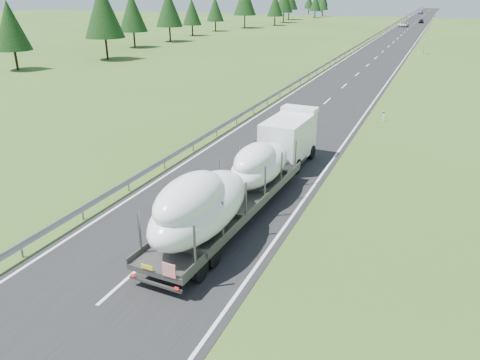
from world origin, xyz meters
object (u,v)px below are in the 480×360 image
at_px(highway_sign, 425,44).
at_px(distant_car_blue, 421,12).
at_px(distant_van, 404,24).
at_px(distant_car_dark, 421,21).
at_px(boat_truck, 243,175).

xyz_separation_m(highway_sign, distant_car_blue, (-9.20, 148.53, -1.11)).
bearing_deg(distant_van, distant_car_dark, 84.31).
distance_m(highway_sign, distant_car_blue, 148.82).
bearing_deg(distant_car_dark, highway_sign, -89.83).
distance_m(distant_van, distant_car_dark, 20.23).
bearing_deg(boat_truck, distant_van, 91.68).
height_order(boat_truck, distant_van, boat_truck).
bearing_deg(distant_car_blue, distant_car_dark, -82.33).
relative_size(distant_van, distant_car_dark, 1.24).
distance_m(distant_car_dark, distant_car_blue, 63.24).
height_order(distant_van, distant_car_blue, distant_van).
bearing_deg(distant_van, distant_car_blue, 95.42).
height_order(boat_truck, distant_car_blue, boat_truck).
bearing_deg(distant_car_blue, distant_van, -85.86).
height_order(highway_sign, distant_car_dark, highway_sign).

